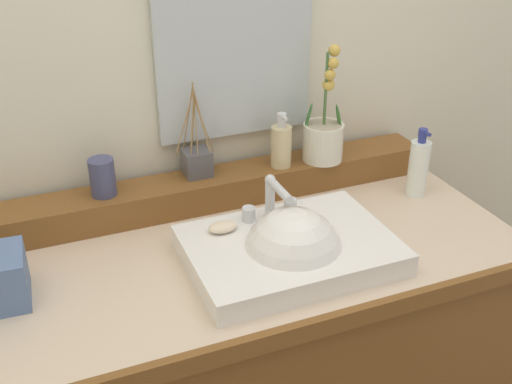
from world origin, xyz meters
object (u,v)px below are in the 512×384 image
at_px(reed_diffuser, 197,161).
at_px(lotion_bottle, 418,167).
at_px(soap_dispenser, 281,145).
at_px(tumbler_cup, 102,177).
at_px(sink_basin, 291,253).
at_px(potted_plant, 323,134).
at_px(soap_bar, 223,227).

bearing_deg(reed_diffuser, lotion_bottle, -18.26).
xyz_separation_m(soap_dispenser, tumbler_cup, (-0.48, 0.02, -0.01)).
bearing_deg(sink_basin, soap_dispenser, 69.87).
bearing_deg(sink_basin, tumbler_cup, 136.38).
distance_m(soap_dispenser, lotion_bottle, 0.38).
height_order(potted_plant, lotion_bottle, potted_plant).
relative_size(potted_plant, tumbler_cup, 3.32).
bearing_deg(tumbler_cup, reed_diffuser, 4.42).
bearing_deg(soap_bar, reed_diffuser, 85.36).
relative_size(soap_bar, lotion_bottle, 0.36).
distance_m(soap_bar, reed_diffuser, 0.27).
distance_m(potted_plant, tumbler_cup, 0.61).
bearing_deg(potted_plant, sink_basin, -127.26).
relative_size(potted_plant, soap_dispenser, 2.10).
distance_m(potted_plant, lotion_bottle, 0.27).
xyz_separation_m(sink_basin, soap_dispenser, (0.12, 0.33, 0.12)).
xyz_separation_m(soap_bar, potted_plant, (0.38, 0.22, 0.09)).
bearing_deg(tumbler_cup, soap_bar, -46.46).
bearing_deg(soap_dispenser, lotion_bottle, -24.19).
bearing_deg(soap_dispenser, tumbler_cup, 178.18).
bearing_deg(lotion_bottle, sink_basin, -159.48).
relative_size(tumbler_cup, reed_diffuser, 0.38).
bearing_deg(soap_bar, soap_dispenser, 42.18).
height_order(soap_dispenser, lotion_bottle, soap_dispenser).
bearing_deg(sink_basin, soap_bar, 142.14).
distance_m(soap_dispenser, tumbler_cup, 0.48).
xyz_separation_m(reed_diffuser, lotion_bottle, (0.57, -0.19, -0.04)).
height_order(sink_basin, tumbler_cup, tumbler_cup).
relative_size(sink_basin, reed_diffuser, 1.85).
xyz_separation_m(sink_basin, tumbler_cup, (-0.36, 0.34, 0.11)).
bearing_deg(lotion_bottle, potted_plant, 145.57).
height_order(sink_basin, potted_plant, potted_plant).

